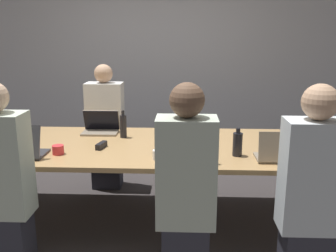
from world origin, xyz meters
name	(u,v)px	position (x,y,z in m)	size (l,w,h in m)	color
ground_plane	(143,220)	(0.00, 0.00, 0.00)	(24.00, 24.00, 0.00)	#383333
curtain_wall	(157,57)	(0.00, 2.02, 1.40)	(12.00, 0.06, 2.80)	#ADADB2
conference_table	(142,150)	(0.00, 0.00, 0.70)	(4.07, 1.22, 0.75)	tan
laptop_far_midleft	(101,126)	(-0.45, 0.39, 0.82)	(0.36, 0.23, 0.23)	gray
person_far_midleft	(106,129)	(-0.49, 0.80, 0.68)	(0.40, 0.24, 1.40)	#2D2D38
bottle_far_midleft	(123,126)	(-0.20, 0.23, 0.86)	(0.06, 0.06, 0.27)	black
laptop_near_right	(280,153)	(1.13, -0.40, 0.82)	(0.35, 0.24, 0.25)	gray
person_near_right	(311,194)	(1.22, -0.90, 0.70)	(0.40, 0.24, 1.43)	#2D2D38
bottle_near_right	(238,144)	(0.82, -0.28, 0.85)	(0.08, 0.08, 0.23)	black
laptop_near_left	(24,148)	(-0.91, -0.39, 0.83)	(0.31, 0.27, 0.27)	#333338
person_near_left	(2,183)	(-0.91, -0.79, 0.69)	(0.40, 0.24, 1.42)	#2D2D38
cup_near_left	(58,150)	(-0.66, -0.30, 0.79)	(0.09, 0.09, 0.08)	red
laptop_near_midright	(190,153)	(0.43, -0.45, 0.82)	(0.34, 0.26, 0.26)	#333338
person_near_midright	(186,190)	(0.40, -0.87, 0.70)	(0.40, 0.24, 1.43)	#2D2D38
cup_near_midright	(158,155)	(0.18, -0.40, 0.79)	(0.09, 0.09, 0.08)	white
bottle_near_midright	(159,144)	(0.18, -0.34, 0.86)	(0.07, 0.07, 0.26)	black
stapler	(101,145)	(-0.34, -0.12, 0.77)	(0.08, 0.16, 0.05)	black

